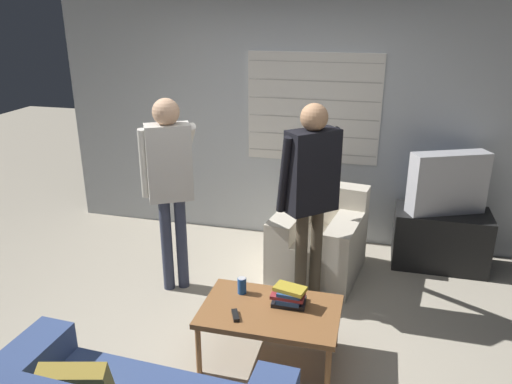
% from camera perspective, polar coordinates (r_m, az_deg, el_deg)
% --- Properties ---
extents(ground_plane, '(16.00, 16.00, 0.00)m').
position_cam_1_polar(ground_plane, '(4.01, -1.16, -16.81)').
color(ground_plane, '#B2A893').
extents(wall_back, '(5.20, 0.08, 2.55)m').
position_cam_1_polar(wall_back, '(5.30, 4.65, 7.89)').
color(wall_back, '#ADB2B7').
rests_on(wall_back, ground_plane).
extents(armchair_beige, '(0.89, 0.94, 0.82)m').
position_cam_1_polar(armchair_beige, '(4.82, 7.21, -5.49)').
color(armchair_beige, beige).
rests_on(armchair_beige, ground_plane).
extents(coffee_table, '(0.97, 0.62, 0.43)m').
position_cam_1_polar(coffee_table, '(3.63, 1.64, -13.76)').
color(coffee_table, brown).
rests_on(coffee_table, ground_plane).
extents(tv_stand, '(0.89, 0.48, 0.57)m').
position_cam_1_polar(tv_stand, '(5.25, 20.29, -5.01)').
color(tv_stand, black).
rests_on(tv_stand, ground_plane).
extents(tv, '(0.75, 0.48, 0.59)m').
position_cam_1_polar(tv, '(5.04, 21.07, 0.98)').
color(tv, '#B2B2B7').
rests_on(tv, tv_stand).
extents(person_left_standing, '(0.49, 0.77, 1.74)m').
position_cam_1_polar(person_left_standing, '(4.30, -9.84, 2.15)').
color(person_left_standing, '#33384C').
rests_on(person_left_standing, ground_plane).
extents(person_right_standing, '(0.50, 0.79, 1.75)m').
position_cam_1_polar(person_right_standing, '(3.98, 6.28, 1.03)').
color(person_right_standing, '#4C4233').
rests_on(person_right_standing, ground_plane).
extents(book_stack, '(0.25, 0.20, 0.15)m').
position_cam_1_polar(book_stack, '(3.62, 3.80, -11.82)').
color(book_stack, black).
rests_on(book_stack, coffee_table).
extents(soda_can, '(0.07, 0.07, 0.13)m').
position_cam_1_polar(soda_can, '(3.75, -1.62, -10.64)').
color(soda_can, '#194C9E').
rests_on(soda_can, coffee_table).
extents(spare_remote, '(0.09, 0.13, 0.02)m').
position_cam_1_polar(spare_remote, '(3.52, -2.38, -13.90)').
color(spare_remote, black).
rests_on(spare_remote, coffee_table).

